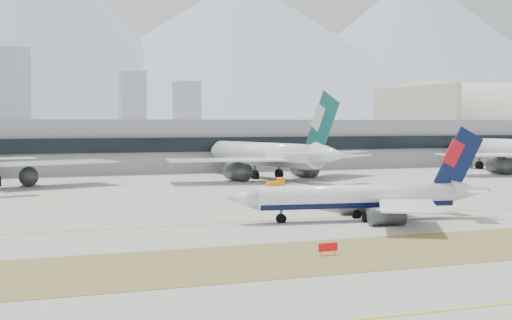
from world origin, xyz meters
name	(u,v)px	position (x,y,z in m)	size (l,w,h in m)	color
ground	(283,215)	(0.00, 0.00, 0.00)	(3000.00, 3000.00, 0.00)	#A6A29B
taxiing_airliner	(366,197)	(9.23, -9.12, 3.30)	(40.68, 35.09, 13.68)	white
widebody_cathay	(269,156)	(23.99, 66.50, 5.73)	(58.92, 58.65, 21.54)	white
terminal	(137,144)	(0.00, 114.84, 7.50)	(280.00, 43.10, 15.00)	gray
hangar	(507,157)	(154.56, 135.00, 0.14)	(91.00, 60.00, 60.00)	beige
hold_sign_left	(328,247)	(-8.14, -32.00, 0.88)	(2.20, 0.15, 1.35)	red
gse_c	(276,185)	(14.31, 38.13, 1.05)	(3.55, 2.00, 2.60)	orange
mountain_ridge	(29,39)	(33.00, 1404.14, 181.85)	(2830.00, 1120.00, 470.00)	#9EA8B7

